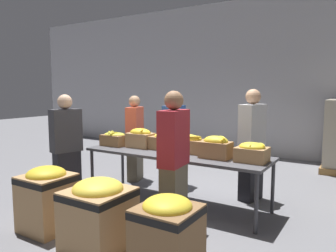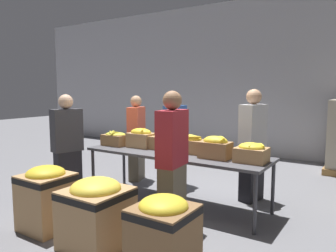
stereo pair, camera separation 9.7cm
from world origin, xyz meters
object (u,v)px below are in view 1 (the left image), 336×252
object	(u,v)px
banana_box_0	(115,139)
volunteer_3	(174,162)
volunteer_4	(135,138)
donation_bin_2	(167,231)
sorting_table	(176,155)
banana_box_2	(164,141)
volunteer_1	(67,149)
banana_box_5	(252,152)
donation_bin_1	(98,211)
banana_box_3	(190,144)
donation_bin_0	(47,196)
volunteer_2	(252,146)
banana_box_1	(140,138)
volunteer_0	(174,140)
banana_box_4	(216,147)

from	to	relation	value
banana_box_0	volunteer_3	bearing A→B (deg)	-25.63
volunteer_3	volunteer_4	size ratio (longest dim) A/B	1.07
donation_bin_2	volunteer_4	bearing A→B (deg)	133.09
sorting_table	banana_box_2	size ratio (longest dim) A/B	6.82
volunteer_1	donation_bin_2	xyz separation A→B (m)	(2.34, -0.84, -0.43)
banana_box_5	donation_bin_1	size ratio (longest dim) A/B	0.51
banana_box_3	volunteer_4	world-z (taller)	volunteer_4
banana_box_2	volunteer_1	bearing A→B (deg)	-143.49
banana_box_3	donation_bin_0	size ratio (longest dim) A/B	0.51
volunteer_2	donation_bin_2	size ratio (longest dim) A/B	2.33
banana_box_1	banana_box_2	world-z (taller)	banana_box_1
sorting_table	banana_box_0	xyz separation A→B (m)	(-1.16, -0.04, 0.16)
sorting_table	donation_bin_1	distance (m)	1.66
banana_box_3	volunteer_0	bearing A→B (deg)	134.72
banana_box_2	volunteer_2	world-z (taller)	volunteer_2
banana_box_1	volunteer_2	xyz separation A→B (m)	(1.59, 0.73, -0.09)
banana_box_3	volunteer_0	xyz separation A→B (m)	(-0.72, 0.72, -0.10)
volunteer_0	volunteer_2	world-z (taller)	volunteer_2
banana_box_0	volunteer_2	xyz separation A→B (m)	(2.06, 0.82, -0.05)
banana_box_0	banana_box_2	size ratio (longest dim) A/B	0.99
banana_box_1	volunteer_4	bearing A→B (deg)	133.30
volunteer_0	banana_box_1	bearing A→B (deg)	-11.30
volunteer_1	volunteer_3	distance (m)	1.92
volunteer_3	donation_bin_1	world-z (taller)	volunteer_3
banana_box_0	banana_box_1	world-z (taller)	banana_box_1
banana_box_1	donation_bin_1	distance (m)	1.88
volunteer_2	donation_bin_0	bearing A→B (deg)	-24.10
sorting_table	volunteer_4	world-z (taller)	volunteer_4
banana_box_2	donation_bin_0	world-z (taller)	banana_box_2
sorting_table	donation_bin_0	distance (m)	1.87
banana_box_4	donation_bin_0	xyz separation A→B (m)	(-1.54, -1.57, -0.52)
sorting_table	banana_box_5	distance (m)	1.17
volunteer_4	donation_bin_0	bearing A→B (deg)	-6.71
volunteer_3	donation_bin_0	xyz separation A→B (m)	(-1.32, -0.81, -0.43)
banana_box_5	banana_box_2	bearing A→B (deg)	175.23
banana_box_0	volunteer_4	bearing A→B (deg)	101.57
volunteer_1	volunteer_2	xyz separation A→B (m)	(2.37, 1.56, 0.04)
banana_box_5	donation_bin_0	world-z (taller)	banana_box_5
sorting_table	volunteer_1	world-z (taller)	volunteer_1
donation_bin_2	banana_box_1	bearing A→B (deg)	133.01
volunteer_1	volunteer_4	size ratio (longest dim) A/B	1.03
volunteer_4	donation_bin_0	distance (m)	2.40
banana_box_2	volunteer_0	world-z (taller)	volunteer_0
volunteer_1	donation_bin_1	bearing A→B (deg)	-103.69
banana_box_4	donation_bin_2	size ratio (longest dim) A/B	0.56
banana_box_5	volunteer_2	size ratio (longest dim) A/B	0.23
banana_box_1	banana_box_5	world-z (taller)	banana_box_1
donation_bin_2	banana_box_3	bearing A→B (deg)	111.39
banana_box_1	volunteer_4	distance (m)	0.92
banana_box_1	donation_bin_2	world-z (taller)	banana_box_1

